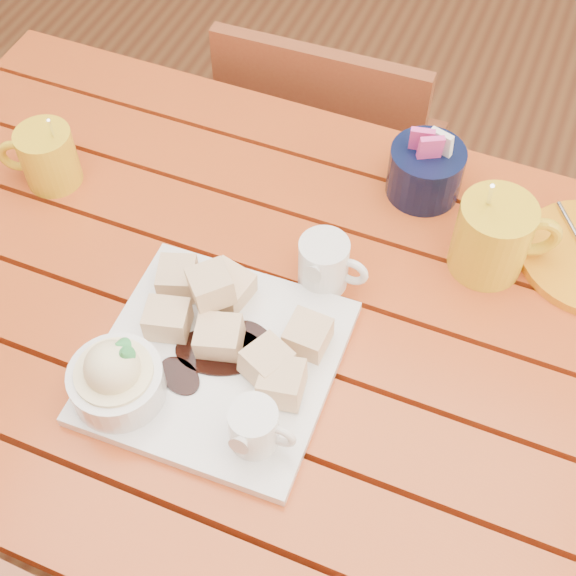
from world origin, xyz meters
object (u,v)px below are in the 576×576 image
at_px(dessert_plate, 193,361).
at_px(chair_far, 330,167).
at_px(coffee_mug_left, 47,156).
at_px(coffee_mug_right, 495,236).
at_px(table, 252,348).

relative_size(dessert_plate, chair_far, 0.37).
height_order(coffee_mug_left, coffee_mug_right, coffee_mug_right).
xyz_separation_m(dessert_plate, coffee_mug_left, (-0.34, 0.22, 0.02)).
bearing_deg(dessert_plate, chair_far, 95.35).
bearing_deg(table, dessert_plate, -98.62).
relative_size(coffee_mug_left, coffee_mug_right, 0.81).
xyz_separation_m(coffee_mug_left, chair_far, (0.28, 0.47, -0.35)).
bearing_deg(table, chair_far, 98.33).
xyz_separation_m(dessert_plate, chair_far, (-0.06, 0.69, -0.33)).
distance_m(dessert_plate, chair_far, 0.77).
height_order(dessert_plate, chair_far, dessert_plate).
distance_m(coffee_mug_left, chair_far, 0.64).
xyz_separation_m(table, coffee_mug_right, (0.27, 0.19, 0.17)).
height_order(dessert_plate, coffee_mug_right, coffee_mug_right).
relative_size(table, coffee_mug_right, 7.11).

